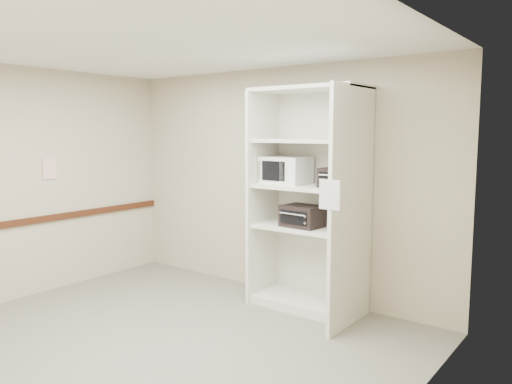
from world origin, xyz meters
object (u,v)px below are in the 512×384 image
Objects in this scene: shelving_unit at (312,208)px; microwave at (286,170)px; toaster_oven_upper at (338,178)px; toaster_oven_lower at (302,216)px.

shelving_unit reaches higher than microwave.
toaster_oven_upper is at bearing -3.82° from microwave.
shelving_unit is at bearing 175.02° from toaster_oven_upper.
shelving_unit is 5.76× the size of toaster_oven_lower.
toaster_oven_lower is (-0.08, -0.06, -0.09)m from shelving_unit.
shelving_unit is at bearing 39.19° from toaster_oven_lower.
toaster_oven_lower is at bearing -175.84° from toaster_oven_upper.
shelving_unit is 4.84× the size of microwave.
toaster_oven_upper is at bearing -4.15° from shelving_unit.
toaster_oven_lower is at bearing -145.00° from shelving_unit.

